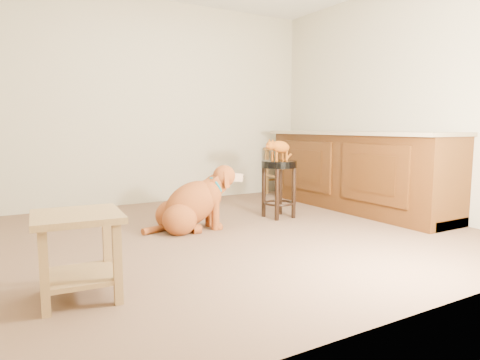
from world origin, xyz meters
TOP-DOWN VIEW (x-y plane):
  - floor at (0.00, 0.00)m, footprint 4.50×4.00m
  - room_shell at (0.00, 0.00)m, footprint 4.54×4.04m
  - cabinet_run at (1.94, 0.30)m, footprint 0.70×2.56m
  - padded_stool at (0.88, 0.39)m, footprint 0.38×0.38m
  - wood_stool at (1.85, 1.70)m, footprint 0.38×0.38m
  - side_table at (-1.42, -0.86)m, footprint 0.52×0.52m
  - golden_retriever at (-0.18, 0.32)m, footprint 1.04×0.53m
  - tabby_kitten at (0.87, 0.39)m, footprint 0.42×0.17m

SIDE VIEW (x-z plane):
  - floor at x=0.00m, z-range -0.01..0.01m
  - golden_retriever at x=-0.18m, z-range -0.08..0.58m
  - side_table at x=-1.42m, z-range 0.08..0.58m
  - wood_stool at x=1.85m, z-range 0.01..0.70m
  - cabinet_run at x=1.94m, z-range -0.03..0.91m
  - padded_stool at x=0.88m, z-range 0.13..0.76m
  - tabby_kitten at x=0.87m, z-range 0.64..0.90m
  - room_shell at x=0.00m, z-range 0.37..2.99m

